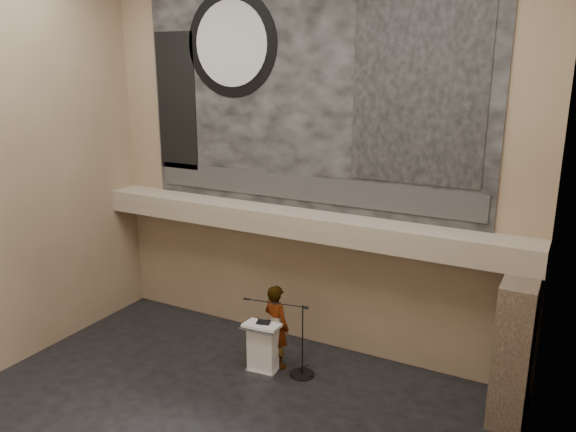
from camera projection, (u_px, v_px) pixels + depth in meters
The scene contains 17 objects.
wall_back at pixel (305, 161), 12.16m from camera, with size 10.00×0.02×8.50m, color #867155.
wall_right at pixel (539, 247), 6.48m from camera, with size 0.02×8.00×8.50m, color #867155.
soffit at pixel (297, 223), 12.16m from camera, with size 10.00×0.80×0.50m, color gray.
sprinkler_left at pixel (234, 226), 12.92m from camera, with size 0.04×0.04×0.06m, color #B2893D.
sprinkler_right at pixel (379, 249), 11.33m from camera, with size 0.04×0.04×0.06m, color #B2893D.
banner at pixel (305, 92), 11.75m from camera, with size 8.00×0.05×5.00m, color black.
banner_text_strip at pixel (304, 188), 12.26m from camera, with size 7.76×0.02×0.55m, color #2E2E2E.
banner_clock_rim at pixel (231, 44), 12.27m from camera, with size 2.30×2.30×0.02m, color black.
banner_clock_face at pixel (231, 44), 12.25m from camera, with size 1.84×1.84×0.02m, color silver.
banner_building_print at pixel (418, 90), 10.59m from camera, with size 2.60×0.02×3.60m, color black.
banner_brick_print at pixel (177, 102), 13.34m from camera, with size 1.10×0.02×3.20m, color black.
stone_pier at pixel (514, 348), 10.09m from camera, with size 0.60×1.40×2.70m, color #45372B.
lectern at pixel (263, 347), 11.73m from camera, with size 0.78×0.59×1.14m.
binder at pixel (263, 322), 11.60m from camera, with size 0.27×0.22×0.04m, color black.
papers at pixel (259, 322), 11.64m from camera, with size 0.23×0.32×0.01m, color silver.
speaker_person at pixel (276, 326), 11.86m from camera, with size 0.67×0.44×1.84m, color white.
mic_stand at pixel (300, 364), 11.68m from camera, with size 1.54×0.52×1.58m.
Camera 1 is at (5.34, -6.79, 6.31)m, focal length 35.00 mm.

